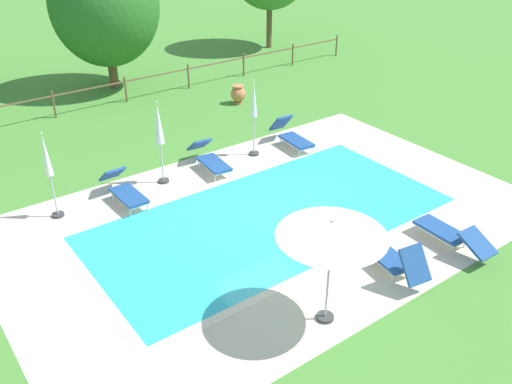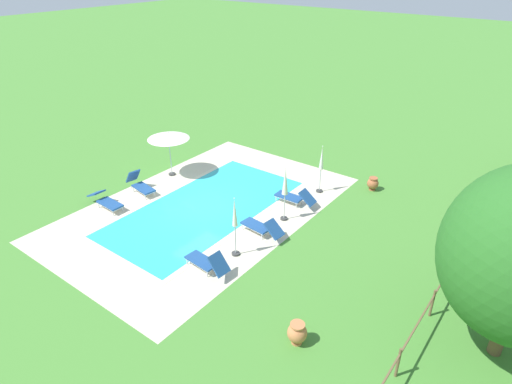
{
  "view_description": "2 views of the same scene",
  "coord_description": "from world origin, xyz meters",
  "px_view_note": "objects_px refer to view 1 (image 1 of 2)",
  "views": [
    {
      "loc": [
        -7.74,
        -9.85,
        7.79
      ],
      "look_at": [
        -0.1,
        0.5,
        0.6
      ],
      "focal_mm": 38.86,
      "sensor_mm": 36.0,
      "label": 1
    },
    {
      "loc": [
        12.72,
        12.49,
        10.31
      ],
      "look_at": [
        -1.16,
        2.07,
        0.98
      ],
      "focal_mm": 31.06,
      "sensor_mm": 36.0,
      "label": 2
    }
  ],
  "objects_px": {
    "patio_umbrella_closed_row_mid_west": "(254,108)",
    "sun_lounger_north_near_steps": "(292,136)",
    "terracotta_urn_near_fence": "(238,94)",
    "sun_lounger_north_end": "(394,259)",
    "sun_lounger_north_far": "(124,189)",
    "tree_east_mid": "(104,5)",
    "sun_lounger_north_mid": "(451,234)",
    "patio_umbrella_closed_row_centre": "(159,129)",
    "patio_umbrella_open_foreground": "(332,229)",
    "patio_umbrella_closed_row_west": "(48,165)",
    "sun_lounger_south_near_corner": "(210,158)"
  },
  "relations": [
    {
      "from": "sun_lounger_north_mid",
      "to": "tree_east_mid",
      "type": "height_order",
      "value": "tree_east_mid"
    },
    {
      "from": "sun_lounger_north_far",
      "to": "sun_lounger_north_near_steps",
      "type": "bearing_deg",
      "value": 0.94
    },
    {
      "from": "sun_lounger_north_mid",
      "to": "sun_lounger_north_far",
      "type": "bearing_deg",
      "value": 128.96
    },
    {
      "from": "tree_east_mid",
      "to": "sun_lounger_north_mid",
      "type": "bearing_deg",
      "value": -84.34
    },
    {
      "from": "patio_umbrella_open_foreground",
      "to": "patio_umbrella_closed_row_west",
      "type": "xyz_separation_m",
      "value": [
        -3.03,
        7.2,
        -0.65
      ]
    },
    {
      "from": "sun_lounger_north_far",
      "to": "patio_umbrella_closed_row_centre",
      "type": "relative_size",
      "value": 0.79
    },
    {
      "from": "patio_umbrella_closed_row_mid_west",
      "to": "tree_east_mid",
      "type": "xyz_separation_m",
      "value": [
        -0.85,
        9.11,
        1.86
      ]
    },
    {
      "from": "sun_lounger_north_mid",
      "to": "terracotta_urn_near_fence",
      "type": "xyz_separation_m",
      "value": [
        1.59,
        11.34,
        0.05
      ]
    },
    {
      "from": "sun_lounger_south_near_corner",
      "to": "patio_umbrella_closed_row_centre",
      "type": "xyz_separation_m",
      "value": [
        -1.57,
        0.09,
        1.32
      ]
    },
    {
      "from": "sun_lounger_south_near_corner",
      "to": "tree_east_mid",
      "type": "xyz_separation_m",
      "value": [
        0.88,
        9.15,
        3.09
      ]
    },
    {
      "from": "sun_lounger_north_far",
      "to": "patio_umbrella_open_foreground",
      "type": "distance_m",
      "value": 7.21
    },
    {
      "from": "patio_umbrella_open_foreground",
      "to": "patio_umbrella_closed_row_mid_west",
      "type": "relative_size",
      "value": 0.94
    },
    {
      "from": "sun_lounger_north_far",
      "to": "terracotta_urn_near_fence",
      "type": "relative_size",
      "value": 2.66
    },
    {
      "from": "sun_lounger_north_mid",
      "to": "sun_lounger_south_near_corner",
      "type": "xyz_separation_m",
      "value": [
        -2.48,
        7.03,
        0.02
      ]
    },
    {
      "from": "patio_umbrella_open_foreground",
      "to": "patio_umbrella_closed_row_west",
      "type": "relative_size",
      "value": 0.98
    },
    {
      "from": "sun_lounger_north_end",
      "to": "patio_umbrella_open_foreground",
      "type": "xyz_separation_m",
      "value": [
        -2.26,
        -0.21,
        1.78
      ]
    },
    {
      "from": "sun_lounger_north_near_steps",
      "to": "tree_east_mid",
      "type": "distance_m",
      "value": 10.08
    },
    {
      "from": "sun_lounger_north_near_steps",
      "to": "sun_lounger_north_mid",
      "type": "bearing_deg",
      "value": -95.43
    },
    {
      "from": "sun_lounger_north_mid",
      "to": "patio_umbrella_closed_row_west",
      "type": "relative_size",
      "value": 0.86
    },
    {
      "from": "sun_lounger_north_far",
      "to": "patio_umbrella_closed_row_centre",
      "type": "distance_m",
      "value": 1.96
    },
    {
      "from": "patio_umbrella_open_foreground",
      "to": "tree_east_mid",
      "type": "xyz_separation_m",
      "value": [
        2.61,
        16.3,
        1.29
      ]
    },
    {
      "from": "patio_umbrella_closed_row_west",
      "to": "patio_umbrella_closed_row_mid_west",
      "type": "bearing_deg",
      "value": -0.09
    },
    {
      "from": "terracotta_urn_near_fence",
      "to": "sun_lounger_north_end",
      "type": "bearing_deg",
      "value": -107.45
    },
    {
      "from": "sun_lounger_north_mid",
      "to": "sun_lounger_north_end",
      "type": "distance_m",
      "value": 1.95
    },
    {
      "from": "sun_lounger_north_end",
      "to": "patio_umbrella_closed_row_west",
      "type": "height_order",
      "value": "patio_umbrella_closed_row_west"
    },
    {
      "from": "sun_lounger_north_near_steps",
      "to": "patio_umbrella_open_foreground",
      "type": "distance_m",
      "value": 8.69
    },
    {
      "from": "sun_lounger_north_mid",
      "to": "sun_lounger_south_near_corner",
      "type": "bearing_deg",
      "value": 109.45
    },
    {
      "from": "sun_lounger_south_near_corner",
      "to": "patio_umbrella_closed_row_mid_west",
      "type": "relative_size",
      "value": 0.8
    },
    {
      "from": "patio_umbrella_closed_row_mid_west",
      "to": "sun_lounger_north_near_steps",
      "type": "bearing_deg",
      "value": -8.8
    },
    {
      "from": "patio_umbrella_closed_row_mid_west",
      "to": "tree_east_mid",
      "type": "distance_m",
      "value": 9.34
    },
    {
      "from": "sun_lounger_north_far",
      "to": "tree_east_mid",
      "type": "height_order",
      "value": "tree_east_mid"
    },
    {
      "from": "sun_lounger_north_end",
      "to": "terracotta_urn_near_fence",
      "type": "distance_m",
      "value": 11.8
    },
    {
      "from": "patio_umbrella_closed_row_west",
      "to": "patio_umbrella_closed_row_mid_west",
      "type": "height_order",
      "value": "patio_umbrella_closed_row_mid_west"
    },
    {
      "from": "sun_lounger_north_near_steps",
      "to": "terracotta_urn_near_fence",
      "type": "height_order",
      "value": "sun_lounger_north_near_steps"
    },
    {
      "from": "patio_umbrella_closed_row_west",
      "to": "tree_east_mid",
      "type": "bearing_deg",
      "value": 58.2
    },
    {
      "from": "sun_lounger_north_far",
      "to": "sun_lounger_north_end",
      "type": "distance_m",
      "value": 7.53
    },
    {
      "from": "sun_lounger_north_mid",
      "to": "sun_lounger_north_end",
      "type": "height_order",
      "value": "sun_lounger_north_end"
    },
    {
      "from": "patio_umbrella_closed_row_west",
      "to": "patio_umbrella_open_foreground",
      "type": "bearing_deg",
      "value": -67.16
    },
    {
      "from": "patio_umbrella_closed_row_west",
      "to": "patio_umbrella_closed_row_mid_west",
      "type": "distance_m",
      "value": 6.49
    },
    {
      "from": "terracotta_urn_near_fence",
      "to": "sun_lounger_south_near_corner",
      "type": "bearing_deg",
      "value": -133.31
    },
    {
      "from": "sun_lounger_north_end",
      "to": "patio_umbrella_closed_row_mid_west",
      "type": "bearing_deg",
      "value": 80.27
    },
    {
      "from": "tree_east_mid",
      "to": "terracotta_urn_near_fence",
      "type": "bearing_deg",
      "value": -56.55
    },
    {
      "from": "patio_umbrella_open_foreground",
      "to": "patio_umbrella_closed_row_centre",
      "type": "xyz_separation_m",
      "value": [
        0.17,
        7.24,
        -0.48
      ]
    },
    {
      "from": "sun_lounger_north_mid",
      "to": "patio_umbrella_closed_row_centre",
      "type": "relative_size",
      "value": 0.83
    },
    {
      "from": "sun_lounger_north_far",
      "to": "tree_east_mid",
      "type": "bearing_deg",
      "value": 67.78
    },
    {
      "from": "sun_lounger_north_end",
      "to": "terracotta_urn_near_fence",
      "type": "height_order",
      "value": "sun_lounger_north_end"
    },
    {
      "from": "patio_umbrella_closed_row_centre",
      "to": "terracotta_urn_near_fence",
      "type": "relative_size",
      "value": 3.38
    },
    {
      "from": "sun_lounger_south_near_corner",
      "to": "patio_umbrella_open_foreground",
      "type": "bearing_deg",
      "value": -103.64
    },
    {
      "from": "patio_umbrella_closed_row_mid_west",
      "to": "tree_east_mid",
      "type": "bearing_deg",
      "value": 95.32
    },
    {
      "from": "patio_umbrella_closed_row_west",
      "to": "patio_umbrella_closed_row_centre",
      "type": "height_order",
      "value": "patio_umbrella_closed_row_centre"
    }
  ]
}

